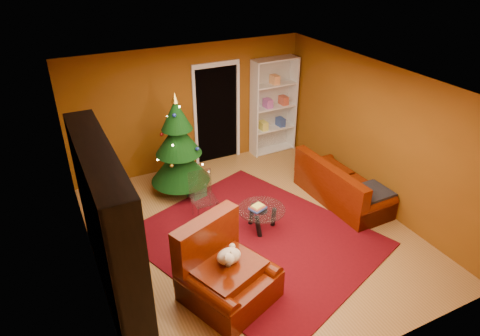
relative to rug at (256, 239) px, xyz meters
name	(u,v)px	position (x,y,z in m)	size (l,w,h in m)	color
floor	(250,233)	(0.01, 0.23, -0.04)	(5.00, 5.50, 0.05)	olive
ceiling	(253,82)	(0.01, 0.23, 2.61)	(5.00, 5.50, 0.05)	silver
wall_back	(189,108)	(0.01, 3.00, 1.29)	(5.00, 0.05, 2.60)	brown
wall_left	(83,205)	(-2.51, 0.23, 1.29)	(0.05, 5.50, 2.60)	brown
wall_right	(376,135)	(2.54, 0.23, 1.29)	(0.05, 5.50, 2.60)	brown
doorway	(217,115)	(0.61, 2.96, 1.04)	(1.06, 0.60, 2.16)	black
rug	(256,239)	(0.00, 0.00, 0.00)	(3.08, 3.59, 0.02)	#57070D
media_unit	(107,220)	(-2.26, 0.09, 1.06)	(0.43, 2.80, 2.15)	black
christmas_tree	(178,146)	(-0.59, 2.03, 0.97)	(1.14, 1.14, 2.03)	black
gift_box_teal	(126,201)	(-1.71, 1.86, 0.16)	(0.33, 0.33, 0.33)	teal
gift_box_green	(196,190)	(-0.40, 1.69, 0.13)	(0.29, 0.29, 0.29)	#216335
gift_box_red	(169,176)	(-0.68, 2.51, 0.10)	(0.22, 0.22, 0.22)	#A81525
white_bookshelf	(274,107)	(1.92, 2.80, 1.07)	(1.03, 0.37, 2.21)	white
armchair	(229,273)	(-0.94, -0.97, 0.45)	(1.18, 1.18, 0.92)	#4A1202
dog	(229,256)	(-0.91, -0.91, 0.68)	(0.40, 0.30, 0.30)	beige
sofa	(343,181)	(2.03, 0.35, 0.41)	(1.93, 0.87, 0.83)	#4A1202
coffee_table	(261,219)	(0.22, 0.23, 0.20)	(0.81, 0.81, 0.51)	gray
acrylic_chair	(204,200)	(-0.53, 0.93, 0.39)	(0.41, 0.45, 0.81)	#66605B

